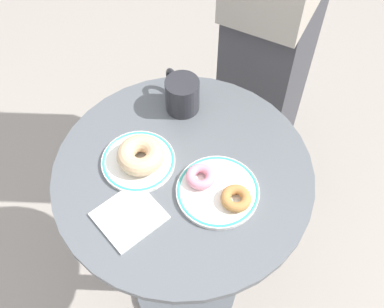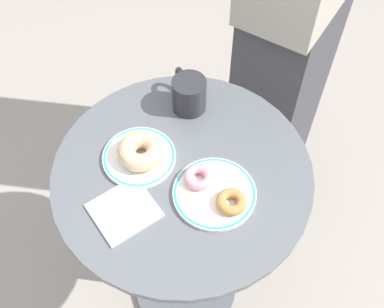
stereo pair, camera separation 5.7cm
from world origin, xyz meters
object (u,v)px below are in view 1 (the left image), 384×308
(donut_pink_frosted, at_px, (200,177))
(paper_napkin, at_px, (129,216))
(donut_glazed, at_px, (140,155))
(donut_old_fashioned, at_px, (236,198))
(cafe_table, at_px, (184,226))
(plate_right, at_px, (217,193))
(coffee_mug, at_px, (182,94))
(plate_left, at_px, (138,161))

(donut_pink_frosted, relative_size, paper_napkin, 0.51)
(donut_pink_frosted, distance_m, paper_napkin, 0.18)
(donut_glazed, relative_size, donut_old_fashioned, 1.63)
(donut_old_fashioned, bearing_deg, cafe_table, -179.15)
(donut_glazed, distance_m, donut_old_fashioned, 0.24)
(cafe_table, relative_size, plate_right, 4.14)
(donut_old_fashioned, distance_m, paper_napkin, 0.23)
(plate_right, relative_size, paper_napkin, 1.42)
(cafe_table, height_order, coffee_mug, coffee_mug)
(plate_right, xyz_separation_m, coffee_mug, (-0.22, 0.16, 0.04))
(paper_napkin, xyz_separation_m, coffee_mug, (-0.10, 0.32, 0.04))
(plate_right, relative_size, donut_glazed, 1.71)
(cafe_table, relative_size, donut_old_fashioned, 11.53)
(donut_glazed, bearing_deg, donut_pink_frosted, 14.83)
(plate_right, distance_m, paper_napkin, 0.20)
(donut_old_fashioned, height_order, paper_napkin, donut_old_fashioned)
(donut_old_fashioned, relative_size, paper_napkin, 0.51)
(plate_right, bearing_deg, paper_napkin, -127.10)
(donut_pink_frosted, bearing_deg, coffee_mug, 137.11)
(donut_glazed, relative_size, donut_pink_frosted, 1.63)
(coffee_mug, bearing_deg, plate_right, -36.36)
(plate_left, height_order, donut_pink_frosted, donut_pink_frosted)
(cafe_table, distance_m, paper_napkin, 0.33)
(plate_left, bearing_deg, coffee_mug, 96.74)
(plate_right, relative_size, coffee_mug, 1.55)
(plate_left, distance_m, coffee_mug, 0.20)
(plate_left, relative_size, plate_right, 0.92)
(coffee_mug, bearing_deg, plate_left, -83.26)
(plate_left, relative_size, donut_glazed, 1.58)
(donut_old_fashioned, height_order, donut_pink_frosted, same)
(plate_right, height_order, donut_pink_frosted, donut_pink_frosted)
(coffee_mug, bearing_deg, cafe_table, -52.26)
(cafe_table, height_order, donut_old_fashioned, donut_old_fashioned)
(donut_pink_frosted, bearing_deg, cafe_table, 177.02)
(cafe_table, height_order, donut_pink_frosted, donut_pink_frosted)
(plate_left, bearing_deg, donut_pink_frosted, 15.25)
(plate_right, bearing_deg, donut_glazed, -169.36)
(plate_left, xyz_separation_m, coffee_mug, (-0.02, 0.20, 0.04))
(cafe_table, bearing_deg, donut_old_fashioned, 0.85)
(plate_right, bearing_deg, donut_pink_frosted, 177.69)
(donut_glazed, xyz_separation_m, coffee_mug, (-0.03, 0.19, 0.01))
(donut_glazed, height_order, donut_pink_frosted, donut_glazed)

